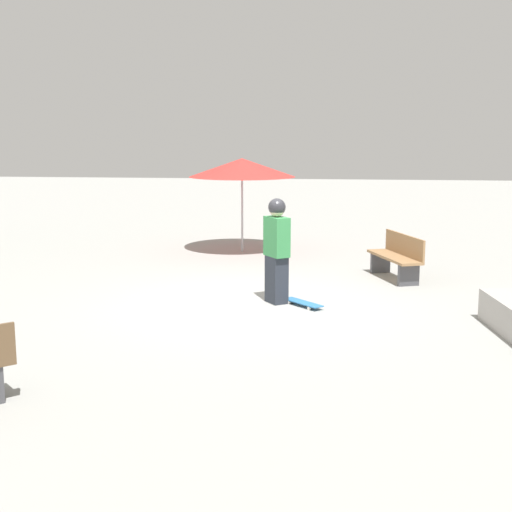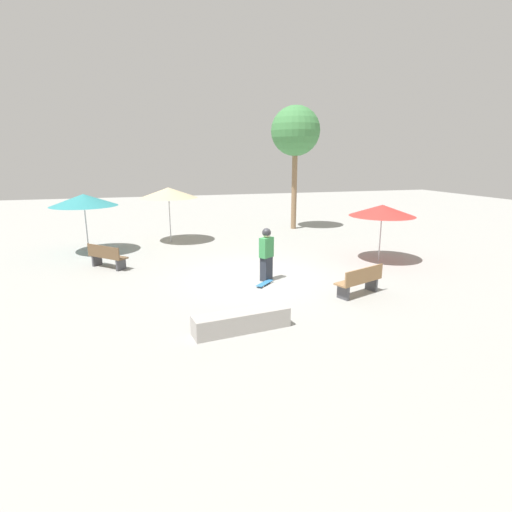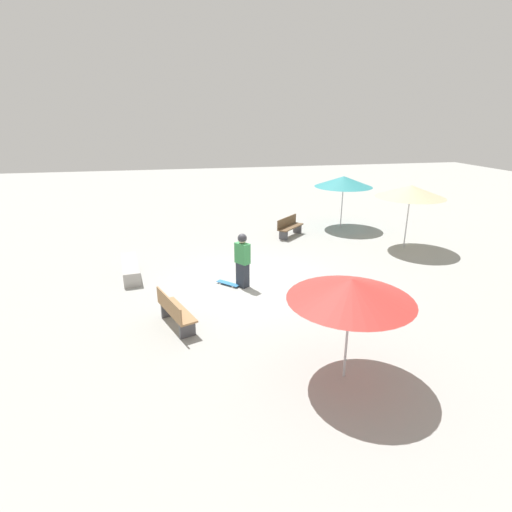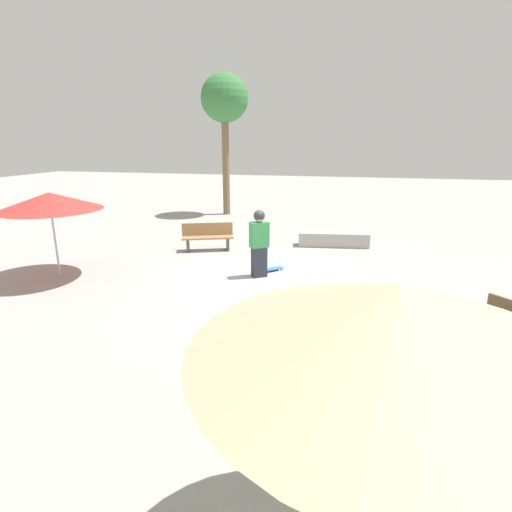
{
  "view_description": "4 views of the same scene",
  "coord_description": "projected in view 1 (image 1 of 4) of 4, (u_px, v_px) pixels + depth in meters",
  "views": [
    {
      "loc": [
        -1.3,
        11.19,
        2.8
      ],
      "look_at": [
        -0.06,
        0.43,
        0.88
      ],
      "focal_mm": 50.0,
      "sensor_mm": 36.0,
      "label": 1
    },
    {
      "loc": [
        -12.12,
        3.59,
        3.88
      ],
      "look_at": [
        -0.15,
        0.13,
        0.79
      ],
      "focal_mm": 28.0,
      "sensor_mm": 36.0,
      "label": 2
    },
    {
      "loc": [
        -2.28,
        -11.5,
        5.05
      ],
      "look_at": [
        0.21,
        0.41,
        0.77
      ],
      "focal_mm": 28.0,
      "sensor_mm": 36.0,
      "label": 3
    },
    {
      "loc": [
        9.13,
        2.0,
        3.37
      ],
      "look_at": [
        0.16,
        -0.13,
        0.68
      ],
      "focal_mm": 28.0,
      "sensor_mm": 36.0,
      "label": 4
    }
  ],
  "objects": [
    {
      "name": "bench_far",
      "position": [
        397.0,
        257.0,
        13.5
      ],
      "size": [
        0.98,
        1.65,
        0.85
      ],
      "rotation": [
        0.0,
        0.0,
        5.07
      ],
      "color": "#47474C",
      "rests_on": "ground_plane"
    },
    {
      "name": "skater_main",
      "position": [
        277.0,
        247.0,
        11.54
      ],
      "size": [
        0.47,
        0.52,
        1.72
      ],
      "rotation": [
        0.0,
        0.0,
        2.18
      ],
      "color": "#282D38",
      "rests_on": "ground_plane"
    },
    {
      "name": "shade_umbrella_red",
      "position": [
        242.0,
        168.0,
        16.34
      ],
      "size": [
        2.45,
        2.45,
        2.16
      ],
      "color": "#B7B7BC",
      "rests_on": "ground_plane"
    },
    {
      "name": "skateboard",
      "position": [
        303.0,
        303.0,
        11.46
      ],
      "size": [
        0.7,
        0.72,
        0.07
      ],
      "rotation": [
        0.0,
        0.0,
        2.33
      ],
      "color": "teal",
      "rests_on": "ground_plane"
    },
    {
      "name": "ground_plane",
      "position": [
        255.0,
        304.0,
        11.59
      ],
      "size": [
        60.0,
        60.0,
        0.0
      ],
      "primitive_type": "plane",
      "color": "#9E9E99"
    }
  ]
}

